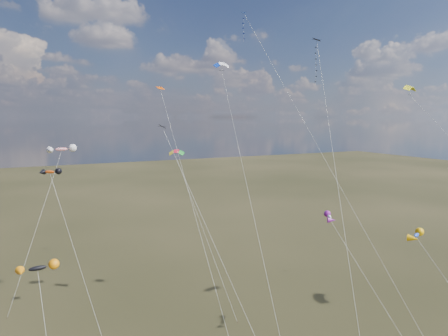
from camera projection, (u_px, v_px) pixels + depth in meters
name	position (u px, v px, depth m)	size (l,w,h in m)	color
diamond_black_high	(319.00, 76.00, 51.37)	(14.55, 26.45, 35.59)	black
diamond_navy_tall	(257.00, 48.00, 63.50)	(2.83, 37.94, 42.59)	#0D1F52
diamond_black_mid	(189.00, 188.00, 46.33)	(5.44, 19.37, 24.26)	black
diamond_orange_center	(178.00, 152.00, 51.16)	(3.13, 17.14, 29.33)	#E84D03
parafoil_yellow	(411.00, 88.00, 51.35)	(16.18, 21.75, 29.73)	yellow
parafoil_blue_white	(222.00, 66.00, 52.89)	(3.96, 21.80, 32.83)	blue
parafoil_tricolor	(177.00, 152.00, 54.98)	(4.98, 12.22, 21.07)	yellow
novelty_black_orange	(38.00, 268.00, 37.72)	(3.33, 8.50, 11.58)	black
novelty_orange_black	(50.00, 173.00, 51.41)	(5.58, 14.04, 18.69)	#D1430D
novelty_white_purple	(330.00, 217.00, 45.89)	(4.64, 11.83, 14.23)	white
novelty_redwhite_stripe	(61.00, 150.00, 60.84)	(9.94, 11.60, 21.05)	red
novelty_blue_yellow	(417.00, 236.00, 35.24)	(5.63, 11.71, 15.28)	blue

